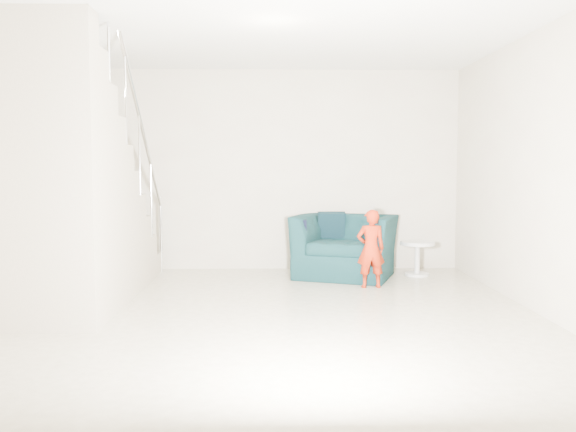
# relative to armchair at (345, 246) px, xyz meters

# --- Properties ---
(floor) EXTENTS (5.50, 5.50, 0.00)m
(floor) POSITION_rel_armchair_xyz_m (-0.90, -2.13, -0.39)
(floor) COLOR gray
(floor) RESTS_ON ground
(ceiling) EXTENTS (5.50, 5.50, 0.00)m
(ceiling) POSITION_rel_armchair_xyz_m (-0.90, -2.13, 2.31)
(ceiling) COLOR silver
(ceiling) RESTS_ON back_wall
(back_wall) EXTENTS (5.00, 0.00, 5.00)m
(back_wall) POSITION_rel_armchair_xyz_m (-0.90, 0.62, 0.96)
(back_wall) COLOR #B1A290
(back_wall) RESTS_ON floor
(front_wall) EXTENTS (5.00, 0.00, 5.00)m
(front_wall) POSITION_rel_armchair_xyz_m (-0.90, -4.88, 0.96)
(front_wall) COLOR #B1A290
(front_wall) RESTS_ON floor
(right_wall) EXTENTS (0.00, 5.50, 5.50)m
(right_wall) POSITION_rel_armchair_xyz_m (1.60, -2.13, 0.96)
(right_wall) COLOR #B1A290
(right_wall) RESTS_ON floor
(armchair) EXTENTS (1.49, 1.40, 0.78)m
(armchair) POSITION_rel_armchair_xyz_m (0.00, 0.00, 0.00)
(armchair) COLOR black
(armchair) RESTS_ON floor
(toddler) EXTENTS (0.35, 0.25, 0.91)m
(toddler) POSITION_rel_armchair_xyz_m (0.21, -0.73, 0.06)
(toddler) COLOR maroon
(toddler) RESTS_ON floor
(side_table) EXTENTS (0.44, 0.44, 0.44)m
(side_table) POSITION_rel_armchair_xyz_m (0.93, 0.03, -0.10)
(side_table) COLOR silver
(side_table) RESTS_ON floor
(staircase) EXTENTS (1.02, 3.03, 3.62)m
(staircase) POSITION_rel_armchair_xyz_m (-2.90, -1.58, 0.56)
(staircase) COLOR #ADA089
(staircase) RESTS_ON floor
(cushion) EXTENTS (0.36, 0.17, 0.36)m
(cushion) POSITION_rel_armchair_xyz_m (-0.15, 0.32, 0.24)
(cushion) COLOR black
(cushion) RESTS_ON armchair
(throw) EXTENTS (0.05, 0.45, 0.50)m
(throw) POSITION_rel_armchair_xyz_m (-0.53, -0.05, 0.10)
(throw) COLOR black
(throw) RESTS_ON armchair
(phone) EXTENTS (0.02, 0.05, 0.10)m
(phone) POSITION_rel_armchair_xyz_m (0.28, -0.74, 0.40)
(phone) COLOR black
(phone) RESTS_ON toddler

